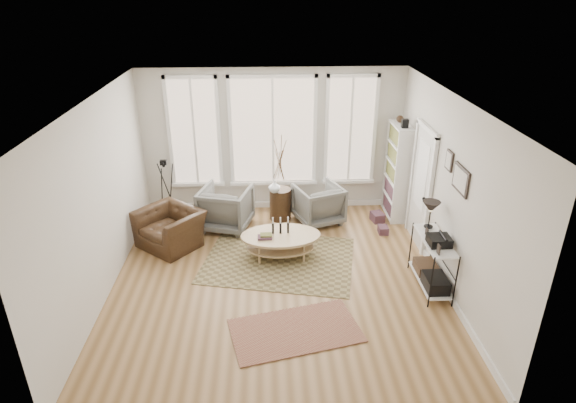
{
  "coord_description": "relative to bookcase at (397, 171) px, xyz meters",
  "views": [
    {
      "loc": [
        -0.14,
        -6.51,
        4.4
      ],
      "look_at": [
        0.2,
        0.6,
        1.1
      ],
      "focal_mm": 30.0,
      "sensor_mm": 36.0,
      "label": 1
    }
  ],
  "objects": [
    {
      "name": "accent_chair",
      "position": [
        -4.32,
        -1.03,
        -0.62
      ],
      "size": [
        1.39,
        1.37,
        0.68
      ],
      "primitive_type": "imported",
      "rotation": [
        0.0,
        0.0,
        -0.69
      ],
      "color": "#3A2616",
      "rests_on": "ground"
    },
    {
      "name": "book_stack_far",
      "position": [
        -0.39,
        -0.78,
        -0.88
      ],
      "size": [
        0.18,
        0.23,
        0.14
      ],
      "primitive_type": "cube",
      "rotation": [
        0.0,
        0.0,
        -0.02
      ],
      "color": "maroon",
      "rests_on": "ground"
    },
    {
      "name": "room",
      "position": [
        -2.42,
        -2.2,
        0.47
      ],
      "size": [
        5.5,
        5.54,
        2.9
      ],
      "color": "#A1794B",
      "rests_on": "ground"
    },
    {
      "name": "book_stack_near",
      "position": [
        -0.39,
        -0.26,
        -0.87
      ],
      "size": [
        0.27,
        0.32,
        0.18
      ],
      "primitive_type": "cube",
      "rotation": [
        0.0,
        0.0,
        0.22
      ],
      "color": "maroon",
      "rests_on": "ground"
    },
    {
      "name": "vase",
      "position": [
        -2.43,
        -0.19,
        -0.2
      ],
      "size": [
        0.26,
        0.26,
        0.24
      ],
      "primitive_type": "imported",
      "rotation": [
        0.0,
        0.0,
        0.17
      ],
      "color": "silver",
      "rests_on": "side_table"
    },
    {
      "name": "coffee_table",
      "position": [
        -2.37,
        -1.53,
        -0.62
      ],
      "size": [
        1.39,
        0.92,
        0.63
      ],
      "color": "tan",
      "rests_on": "ground"
    },
    {
      "name": "armchair_left",
      "position": [
        -3.37,
        -0.38,
        -0.54
      ],
      "size": [
        1.11,
        1.13,
        0.84
      ],
      "primitive_type": "imported",
      "rotation": [
        0.0,
        0.0,
        2.87
      ],
      "color": "slate",
      "rests_on": "ground"
    },
    {
      "name": "bay_window",
      "position": [
        -2.44,
        0.49,
        0.65
      ],
      "size": [
        4.14,
        0.12,
        2.24
      ],
      "color": "#D7AC86",
      "rests_on": "ground"
    },
    {
      "name": "wall_art",
      "position": [
        0.14,
        -2.49,
        0.92
      ],
      "size": [
        0.04,
        0.88,
        0.44
      ],
      "color": "black",
      "rests_on": "ground"
    },
    {
      "name": "door",
      "position": [
        0.13,
        -1.08,
        0.17
      ],
      "size": [
        0.09,
        1.06,
        2.22
      ],
      "color": "silver",
      "rests_on": "ground"
    },
    {
      "name": "rug_runner",
      "position": [
        -2.22,
        -3.5,
        -0.94
      ],
      "size": [
        1.92,
        1.34,
        0.01
      ],
      "primitive_type": "cube",
      "rotation": [
        0.0,
        0.0,
        0.23
      ],
      "color": "maroon",
      "rests_on": "ground"
    },
    {
      "name": "tripod_camera",
      "position": [
        -4.55,
        0.02,
        -0.38
      ],
      "size": [
        0.44,
        0.44,
        1.26
      ],
      "color": "black",
      "rests_on": "ground"
    },
    {
      "name": "rug_main",
      "position": [
        -2.39,
        -1.65,
        -0.95
      ],
      "size": [
        2.83,
        2.35,
        0.01
      ],
      "primitive_type": "cube",
      "rotation": [
        0.0,
        0.0,
        -0.21
      ],
      "color": "brown",
      "rests_on": "ground"
    },
    {
      "name": "side_table",
      "position": [
        -2.32,
        -0.05,
        -0.1
      ],
      "size": [
        0.43,
        0.43,
        1.79
      ],
      "color": "#3A2616",
      "rests_on": "ground"
    },
    {
      "name": "low_shelf",
      "position": [
        -0.06,
        -2.52,
        -0.44
      ],
      "size": [
        0.38,
        1.08,
        1.3
      ],
      "color": "white",
      "rests_on": "ground"
    },
    {
      "name": "bookcase",
      "position": [
        0.0,
        0.0,
        0.0
      ],
      "size": [
        0.31,
        0.85,
        2.06
      ],
      "color": "white",
      "rests_on": "ground"
    },
    {
      "name": "armchair_right",
      "position": [
        -1.57,
        -0.23,
        -0.57
      ],
      "size": [
        1.08,
        1.1,
        0.78
      ],
      "primitive_type": "imported",
      "rotation": [
        0.0,
        0.0,
        3.51
      ],
      "color": "slate",
      "rests_on": "ground"
    }
  ]
}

